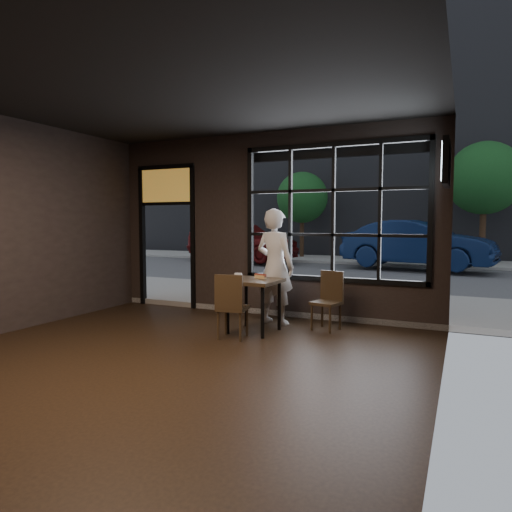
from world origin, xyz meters
The scene contains 18 objects.
floor centered at (0.00, 0.00, -0.01)m, with size 6.00×7.00×0.02m, color black.
ceiling centered at (0.00, 0.00, 3.21)m, with size 6.00×7.00×0.02m, color black.
wall_right centered at (3.00, 0.00, 1.60)m, with size 0.04×7.00×3.20m, color black.
window_frame centered at (1.20, 3.50, 1.80)m, with size 3.06×0.12×2.28m, color black.
stained_transom centered at (-2.10, 3.50, 2.35)m, with size 1.20×0.06×0.70m, color orange.
street_asphalt centered at (0.00, 24.00, -0.02)m, with size 60.00×41.00×0.04m, color #545456.
building_across centered at (0.00, 23.00, 7.50)m, with size 28.00×12.00×15.00m, color #5B5956.
cafe_table centered at (0.33, 2.27, 0.40)m, with size 0.74×0.74×0.80m, color #312415.
chair_near centered at (0.22, 1.81, 0.46)m, with size 0.40×0.40×0.93m, color #312415.
chair_window centered at (1.28, 2.83, 0.45)m, with size 0.39×0.39×0.89m, color #312415.
man centered at (0.40, 2.94, 0.93)m, with size 0.68×0.44×1.86m, color silver.
hotdog centered at (0.37, 2.42, 0.82)m, with size 0.20×0.08×0.06m, color tan, non-canonical shape.
cup centered at (0.13, 2.15, 0.84)m, with size 0.12×0.12×0.10m, color silver.
tv centered at (2.93, 2.70, 2.41)m, with size 0.11×1.00×0.58m, color black.
navy_car centered at (1.73, 12.31, 0.90)m, with size 1.70×4.88×1.61m, color #0B193C.
maroon_car centered at (-5.01, 12.61, 0.91)m, with size 1.90×4.73×1.61m, color #5B0D0D.
tree_left centered at (-3.40, 15.38, 2.70)m, with size 2.24×2.24×3.83m.
tree_right centered at (3.78, 15.26, 3.25)m, with size 2.70×2.70×4.61m.
Camera 1 is at (3.17, -3.85, 1.65)m, focal length 32.00 mm.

